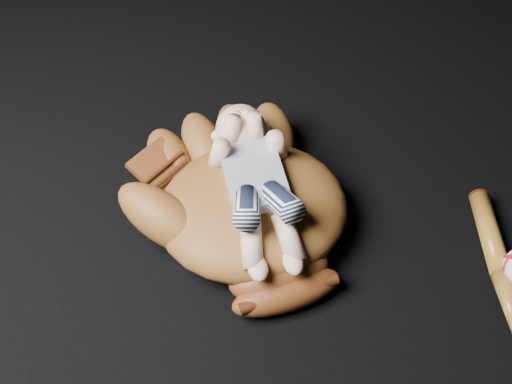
# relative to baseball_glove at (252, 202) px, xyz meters

# --- Properties ---
(baseball_glove) EXTENTS (0.61, 0.66, 0.17)m
(baseball_glove) POSITION_rel_baseball_glove_xyz_m (0.00, 0.00, 0.00)
(baseball_glove) COLOR #5E3414
(baseball_glove) RESTS_ON ground
(newborn_baby) EXTENTS (0.24, 0.42, 0.16)m
(newborn_baby) POSITION_rel_baseball_glove_xyz_m (0.01, -0.01, 0.06)
(newborn_baby) COLOR #DBA98D
(newborn_baby) RESTS_ON baseball_glove
(baseball_bat) EXTENTS (0.08, 0.45, 0.04)m
(baseball_bat) POSITION_rel_baseball_glove_xyz_m (0.47, -0.19, -0.06)
(baseball_bat) COLOR #915C1C
(baseball_bat) RESTS_ON ground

